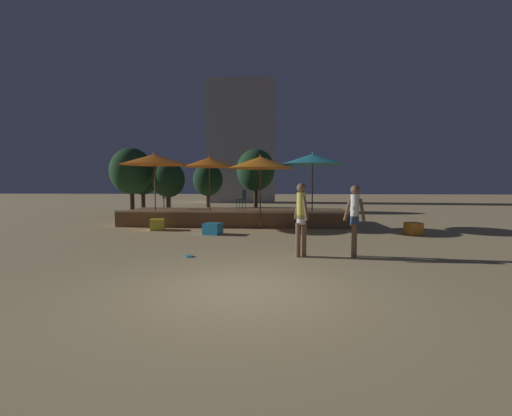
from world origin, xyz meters
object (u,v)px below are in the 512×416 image
Objects in this scene: patio_umbrella_1 at (154,160)px; background_tree_1 at (208,180)px; bistro_chair_1 at (165,196)px; cube_seat_0 at (213,229)px; background_tree_2 at (168,180)px; person_0 at (301,215)px; patio_umbrella_2 at (209,162)px; cube_seat_2 at (413,229)px; person_1 at (355,217)px; bistro_chair_0 at (243,197)px; frisbee_disc at (189,256)px; patio_umbrella_3 at (260,163)px; patio_umbrella_0 at (313,159)px; background_tree_4 at (131,171)px; cube_seat_1 at (157,225)px; background_tree_3 at (256,170)px; background_tree_0 at (143,178)px.

patio_umbrella_1 is 12.84m from background_tree_1.
bistro_chair_1 is at bearing 96.11° from patio_umbrella_1.
cube_seat_0 is 9.74m from background_tree_2.
background_tree_1 is at bearing -10.10° from bistro_chair_1.
person_0 is 0.57× the size of background_tree_2.
background_tree_2 is (-3.87, 6.21, -0.66)m from patio_umbrella_2.
cube_seat_2 is 6.11m from person_0.
person_1 reaches higher than bistro_chair_0.
bistro_chair_0 is at bearing 84.11° from frisbee_disc.
patio_umbrella_1 is at bearing 175.57° from patio_umbrella_3.
cube_seat_2 is at bearing -27.43° from patio_umbrella_0.
patio_umbrella_2 is 1.68× the size of person_1.
patio_umbrella_3 is 11.40m from background_tree_4.
cube_seat_1 is (-4.18, -0.65, -2.54)m from patio_umbrella_3.
patio_umbrella_2 is at bearing -52.18° from bistro_chair_0.
patio_umbrella_0 is 0.77× the size of background_tree_4.
patio_umbrella_0 is 3.51m from bistro_chair_0.
frisbee_disc is (-7.29, -4.36, -0.21)m from cube_seat_2.
patio_umbrella_1 is at bearing 144.83° from cube_seat_0.
patio_umbrella_1 is 7.38m from frisbee_disc.
patio_umbrella_3 is (4.62, -0.36, -0.17)m from patio_umbrella_1.
background_tree_3 reaches higher than bistro_chair_0.
patio_umbrella_3 is 3.44× the size of bistro_chair_1.
patio_umbrella_1 is 1.05× the size of patio_umbrella_3.
bistro_chair_0 is 10.19m from background_tree_4.
patio_umbrella_1 is at bearing -112.96° from background_tree_3.
cube_seat_1 is (-1.93, -1.19, -2.59)m from patio_umbrella_2.
person_1 is (4.95, -5.93, -1.79)m from patio_umbrella_2.
patio_umbrella_0 reaches higher than frisbee_disc.
patio_umbrella_3 is 3.44× the size of bistro_chair_0.
frisbee_disc is 19.29m from background_tree_1.
patio_umbrella_2 is 6.86m from frisbee_disc.
cube_seat_1 is at bearing -44.79° from bistro_chair_0.
background_tree_0 is (-10.01, 14.52, 1.26)m from person_0.
patio_umbrella_1 is 2.93m from cube_seat_1.
background_tree_2 reaches higher than patio_umbrella_2.
cube_seat_1 is 0.36× the size of person_0.
background_tree_2 is at bearing 51.67° from person_1.
person_0 reaches higher than cube_seat_0.
background_tree_1 is (-3.40, 18.86, 2.23)m from frisbee_disc.
background_tree_2 is at bearing -118.96° from bistro_chair_0.
cube_seat_0 is at bearing 1.32° from bistro_chair_0.
person_1 is at bearing -40.04° from cube_seat_0.
background_tree_4 reaches higher than cube_seat_1.
person_0 is 0.44× the size of background_tree_3.
background_tree_3 is at bearing 71.39° from cube_seat_1.
person_1 is 0.56× the size of background_tree_2.
patio_umbrella_1 is 0.92× the size of background_tree_0.
background_tree_1 is 0.85× the size of background_tree_4.
background_tree_1 is at bearing -102.45° from person_0.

